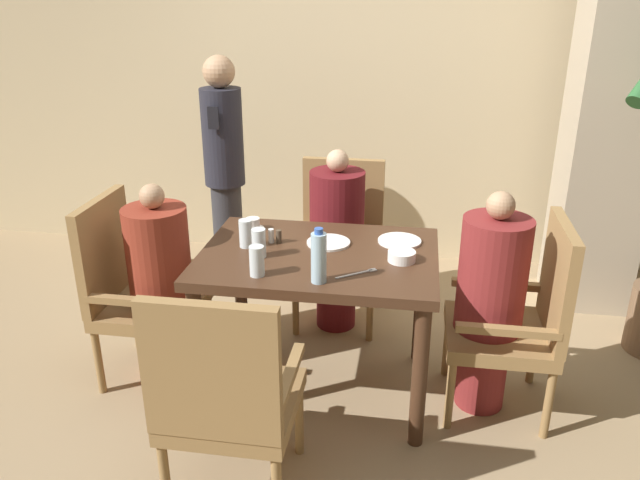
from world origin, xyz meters
TOP-DOWN VIEW (x-y plane):
  - ground_plane at (0.00, 0.00)m, footprint 16.00×16.00m
  - wall_back at (0.00, 1.84)m, footprint 8.00×0.06m
  - pillar_stone at (1.59, 1.29)m, footprint 0.49×0.49m
  - dining_table at (0.00, 0.00)m, footprint 1.14×0.83m
  - chair_left_side at (-0.97, 0.00)m, footprint 0.51×0.51m
  - diner_in_left_chair at (-0.82, 0.00)m, footprint 0.32×0.32m
  - chair_far_side at (0.00, 0.82)m, footprint 0.51×0.51m
  - diner_in_far_chair at (-0.00, 0.67)m, footprint 0.32×0.32m
  - chair_right_side at (0.97, 0.00)m, footprint 0.51×0.51m
  - diner_in_right_chair at (0.82, 0.00)m, footprint 0.32×0.32m
  - chair_near_corner at (-0.23, -0.82)m, footprint 0.51×0.51m
  - standing_host at (-0.81, 1.12)m, footprint 0.27×0.30m
  - plate_main_left at (0.03, 0.12)m, footprint 0.22×0.22m
  - plate_main_right at (0.38, 0.20)m, footprint 0.22×0.22m
  - teacup_with_saucer at (-0.39, 0.25)m, footprint 0.12×0.12m
  - bowl_small at (0.40, -0.03)m, footprint 0.13×0.13m
  - water_bottle at (0.05, -0.31)m, footprint 0.07×0.07m
  - glass_tall_near at (-0.36, 0.02)m, footprint 0.07×0.07m
  - glass_tall_mid at (-0.23, -0.29)m, footprint 0.07×0.07m
  - glass_tall_far at (-0.27, -0.09)m, footprint 0.07×0.07m
  - salt_shaker at (-0.26, 0.09)m, footprint 0.03×0.03m
  - pepper_shaker at (-0.22, 0.09)m, footprint 0.03×0.03m
  - fork_beside_plate at (0.22, -0.20)m, footprint 0.18×0.13m

SIDE VIEW (x-z plane):
  - ground_plane at x=0.00m, z-range 0.00..0.00m
  - chair_left_side at x=-0.97m, z-range 0.02..1.00m
  - chair_far_side at x=0.00m, z-range 0.02..1.00m
  - chair_right_side at x=0.97m, z-range 0.02..1.00m
  - chair_near_corner at x=-0.23m, z-range 0.02..1.00m
  - diner_in_left_chair at x=-0.82m, z-range 0.01..1.09m
  - diner_in_far_chair at x=0.00m, z-range 0.01..1.13m
  - diner_in_right_chair at x=0.82m, z-range 0.01..1.13m
  - dining_table at x=0.00m, z-range 0.27..1.04m
  - fork_beside_plate at x=0.22m, z-range 0.77..0.77m
  - plate_main_left at x=0.03m, z-range 0.77..0.78m
  - plate_main_right at x=0.38m, z-range 0.77..0.78m
  - bowl_small at x=0.40m, z-range 0.77..0.82m
  - teacup_with_saucer at x=-0.39m, z-range 0.76..0.83m
  - pepper_shaker at x=-0.22m, z-range 0.77..0.84m
  - salt_shaker at x=-0.26m, z-range 0.77..0.84m
  - glass_tall_near at x=-0.36m, z-range 0.77..0.91m
  - glass_tall_mid at x=-0.23m, z-range 0.77..0.91m
  - glass_tall_far at x=-0.27m, z-range 0.77..0.91m
  - standing_host at x=-0.81m, z-range 0.06..1.62m
  - water_bottle at x=0.05m, z-range 0.76..1.01m
  - pillar_stone at x=1.59m, z-range 0.00..2.70m
  - wall_back at x=0.00m, z-range 0.00..2.80m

